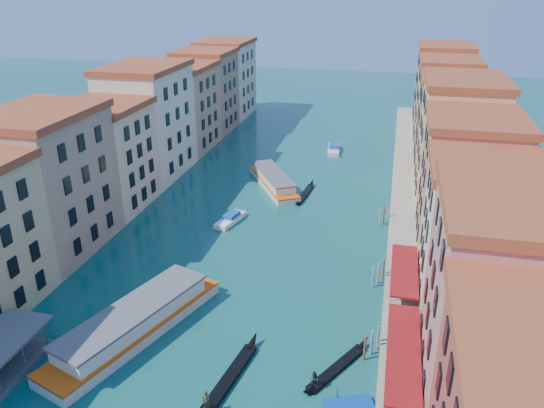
{
  "coord_description": "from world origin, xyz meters",
  "views": [
    {
      "loc": [
        19.27,
        -19.09,
        36.17
      ],
      "look_at": [
        3.95,
        46.0,
        6.96
      ],
      "focal_mm": 35.0,
      "sensor_mm": 36.0,
      "label": 1
    }
  ],
  "objects_px": {
    "vaporetto_far": "(273,180)",
    "gondola_right": "(335,367)",
    "gondola_fore": "(229,378)",
    "vaporetto_near": "(135,322)"
  },
  "relations": [
    {
      "from": "vaporetto_far",
      "to": "gondola_right",
      "type": "relative_size",
      "value": 1.73
    },
    {
      "from": "gondola_right",
      "to": "vaporetto_far",
      "type": "bearing_deg",
      "value": 139.68
    },
    {
      "from": "vaporetto_near",
      "to": "vaporetto_far",
      "type": "distance_m",
      "value": 46.11
    },
    {
      "from": "gondola_fore",
      "to": "gondola_right",
      "type": "distance_m",
      "value": 10.55
    },
    {
      "from": "vaporetto_near",
      "to": "gondola_right",
      "type": "relative_size",
      "value": 2.27
    },
    {
      "from": "vaporetto_far",
      "to": "gondola_right",
      "type": "distance_m",
      "value": 49.84
    },
    {
      "from": "vaporetto_far",
      "to": "gondola_fore",
      "type": "relative_size",
      "value": 1.3
    },
    {
      "from": "vaporetto_far",
      "to": "gondola_right",
      "type": "xyz_separation_m",
      "value": [
        17.18,
        -46.78,
        -0.78
      ]
    },
    {
      "from": "vaporetto_near",
      "to": "vaporetto_far",
      "type": "height_order",
      "value": "vaporetto_near"
    },
    {
      "from": "vaporetto_near",
      "to": "gondola_fore",
      "type": "height_order",
      "value": "vaporetto_near"
    }
  ]
}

